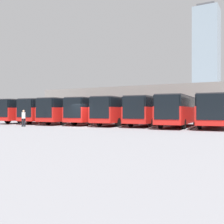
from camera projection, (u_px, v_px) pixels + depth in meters
The scene contains 19 objects.
ground_plane at pixel (81, 127), 30.13m from camera, with size 600.00×600.00×0.00m, color slate.
bus_0 at pixel (215, 110), 29.13m from camera, with size 3.60×12.38×3.29m.
curb_divider_0 at pixel (194, 127), 28.45m from camera, with size 0.24×5.71×0.15m, color #9E9E99.
bus_1 at pixel (179, 110), 30.53m from camera, with size 3.60×12.38×3.29m.
curb_divider_1 at pixel (158, 126), 29.85m from camera, with size 0.24×5.71×0.15m, color #9E9E99.
bus_2 at pixel (151, 110), 33.09m from camera, with size 3.60×12.38×3.29m.
curb_divider_2 at pixel (130, 125), 32.41m from camera, with size 0.24×5.71×0.15m, color #9E9E99.
bus_3 at pixel (121, 110), 34.46m from camera, with size 3.60×12.38×3.29m.
curb_divider_3 at pixel (101, 125), 33.78m from camera, with size 0.24×5.71×0.15m, color #9E9E99.
bus_4 at pixel (97, 110), 36.43m from camera, with size 3.60×12.38×3.29m.
curb_divider_4 at pixel (77, 124), 35.75m from camera, with size 0.24×5.71×0.15m, color #9E9E99.
bus_5 at pixel (72, 110), 37.77m from camera, with size 3.60×12.38×3.29m.
curb_divider_5 at pixel (53, 123), 37.10m from camera, with size 0.24×5.71×0.15m, color #9E9E99.
bus_6 at pixel (54, 110), 39.95m from camera, with size 3.60×12.38×3.29m.
curb_divider_6 at pixel (35, 123), 39.27m from camera, with size 0.24×5.71×0.15m, color #9E9E99.
bus_7 at pixel (33, 110), 41.39m from camera, with size 3.60×12.38×3.29m.
pedestrian at pixel (24, 118), 30.88m from camera, with size 0.57×0.57×1.83m.
station_building at pixel (154, 104), 49.51m from camera, with size 43.32×11.40×5.95m.
office_tower at pixel (207, 60), 213.46m from camera, with size 18.13×18.13×82.21m.
Camera 1 is at (-17.61, 24.67, 1.72)m, focal length 45.00 mm.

